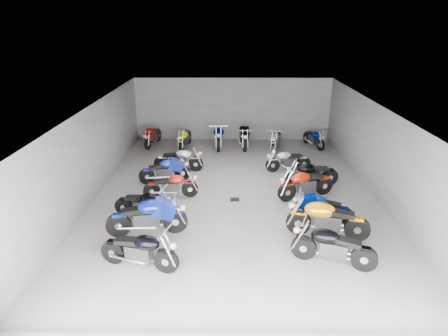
# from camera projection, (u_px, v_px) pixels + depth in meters

# --- Properties ---
(ground) EXTENTS (14.00, 14.00, 0.00)m
(ground) POSITION_uv_depth(u_px,v_px,m) (235.00, 194.00, 14.55)
(ground) COLOR #A29E99
(ground) RESTS_ON ground
(wall_back) EXTENTS (10.00, 0.10, 3.20)m
(wall_back) POSITION_uv_depth(u_px,v_px,m) (233.00, 109.00, 20.54)
(wall_back) COLOR gray
(wall_back) RESTS_ON ground
(wall_left) EXTENTS (0.10, 14.00, 3.20)m
(wall_left) POSITION_uv_depth(u_px,v_px,m) (93.00, 152.00, 14.03)
(wall_left) COLOR gray
(wall_left) RESTS_ON ground
(wall_right) EXTENTS (0.10, 14.00, 3.20)m
(wall_right) POSITION_uv_depth(u_px,v_px,m) (378.00, 153.00, 13.95)
(wall_right) COLOR gray
(wall_right) RESTS_ON ground
(ceiling) EXTENTS (10.00, 14.00, 0.04)m
(ceiling) POSITION_uv_depth(u_px,v_px,m) (235.00, 106.00, 13.42)
(ceiling) COLOR black
(ceiling) RESTS_ON wall_back
(drain_grate) EXTENTS (0.32, 0.32, 0.01)m
(drain_grate) POSITION_uv_depth(u_px,v_px,m) (235.00, 199.00, 14.08)
(drain_grate) COLOR black
(drain_grate) RESTS_ON ground
(motorcycle_left_a) EXTENTS (2.11, 0.73, 0.95)m
(motorcycle_left_a) POSITION_uv_depth(u_px,v_px,m) (140.00, 250.00, 10.07)
(motorcycle_left_a) COLOR black
(motorcycle_left_a) RESTS_ON ground
(motorcycle_left_b) EXTENTS (2.36, 0.59, 1.04)m
(motorcycle_left_b) POSITION_uv_depth(u_px,v_px,m) (148.00, 217.00, 11.65)
(motorcycle_left_b) COLOR black
(motorcycle_left_b) RESTS_ON ground
(motorcycle_left_c) EXTENTS (1.95, 0.62, 0.87)m
(motorcycle_left_c) POSITION_uv_depth(u_px,v_px,m) (144.00, 204.00, 12.64)
(motorcycle_left_c) COLOR black
(motorcycle_left_c) RESTS_ON ground
(motorcycle_left_d) EXTENTS (1.95, 0.46, 0.86)m
(motorcycle_left_d) POSITION_uv_depth(u_px,v_px,m) (171.00, 185.00, 14.09)
(motorcycle_left_d) COLOR black
(motorcycle_left_d) RESTS_ON ground
(motorcycle_left_e) EXTENTS (1.95, 0.70, 0.88)m
(motorcycle_left_e) POSITION_uv_depth(u_px,v_px,m) (165.00, 170.00, 15.44)
(motorcycle_left_e) COLOR black
(motorcycle_left_e) RESTS_ON ground
(motorcycle_left_f) EXTENTS (2.07, 0.42, 0.91)m
(motorcycle_left_f) POSITION_uv_depth(u_px,v_px,m) (179.00, 160.00, 16.58)
(motorcycle_left_f) COLOR black
(motorcycle_left_f) RESTS_ON ground
(motorcycle_right_a) EXTENTS (2.11, 0.88, 0.97)m
(motorcycle_right_a) POSITION_uv_depth(u_px,v_px,m) (333.00, 246.00, 10.21)
(motorcycle_right_a) COLOR black
(motorcycle_right_a) RESTS_ON ground
(motorcycle_right_b) EXTENTS (2.36, 0.72, 1.05)m
(motorcycle_right_b) POSITION_uv_depth(u_px,v_px,m) (327.00, 219.00, 11.50)
(motorcycle_right_b) COLOR black
(motorcycle_right_b) RESTS_ON ground
(motorcycle_right_c) EXTENTS (1.87, 0.63, 0.84)m
(motorcycle_right_c) POSITION_uv_depth(u_px,v_px,m) (321.00, 208.00, 12.43)
(motorcycle_right_c) COLOR black
(motorcycle_right_c) RESTS_ON ground
(motorcycle_right_d) EXTENTS (2.09, 1.01, 0.98)m
(motorcycle_right_d) POSITION_uv_depth(u_px,v_px,m) (305.00, 184.00, 14.06)
(motorcycle_right_d) COLOR black
(motorcycle_right_d) RESTS_ON ground
(motorcycle_right_e) EXTENTS (2.12, 0.69, 0.95)m
(motorcycle_right_e) POSITION_uv_depth(u_px,v_px,m) (311.00, 174.00, 14.96)
(motorcycle_right_e) COLOR black
(motorcycle_right_e) RESTS_ON ground
(motorcycle_right_f) EXTENTS (1.93, 0.53, 0.85)m
(motorcycle_right_f) POSITION_uv_depth(u_px,v_px,m) (288.00, 160.00, 16.58)
(motorcycle_right_f) COLOR black
(motorcycle_right_f) RESTS_ON ground
(motorcycle_back_a) EXTENTS (0.55, 2.02, 0.90)m
(motorcycle_back_a) POSITION_uv_depth(u_px,v_px,m) (153.00, 136.00, 19.90)
(motorcycle_back_a) COLOR black
(motorcycle_back_a) RESTS_ON ground
(motorcycle_back_b) EXTENTS (0.50, 2.07, 0.91)m
(motorcycle_back_b) POSITION_uv_depth(u_px,v_px,m) (185.00, 138.00, 19.51)
(motorcycle_back_b) COLOR black
(motorcycle_back_b) RESTS_ON ground
(motorcycle_back_c) EXTENTS (0.45, 2.35, 1.03)m
(motorcycle_back_c) POSITION_uv_depth(u_px,v_px,m) (219.00, 136.00, 19.63)
(motorcycle_back_c) COLOR black
(motorcycle_back_c) RESTS_ON ground
(motorcycle_back_d) EXTENTS (0.49, 2.37, 1.04)m
(motorcycle_back_d) POSITION_uv_depth(u_px,v_px,m) (243.00, 136.00, 19.63)
(motorcycle_back_d) COLOR black
(motorcycle_back_d) RESTS_ON ground
(motorcycle_back_e) EXTENTS (0.66, 1.96, 0.88)m
(motorcycle_back_e) POSITION_uv_depth(u_px,v_px,m) (276.00, 140.00, 19.33)
(motorcycle_back_e) COLOR black
(motorcycle_back_e) RESTS_ON ground
(motorcycle_back_f) EXTENTS (0.74, 1.81, 0.82)m
(motorcycle_back_f) POSITION_uv_depth(u_px,v_px,m) (314.00, 138.00, 19.67)
(motorcycle_back_f) COLOR black
(motorcycle_back_f) RESTS_ON ground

